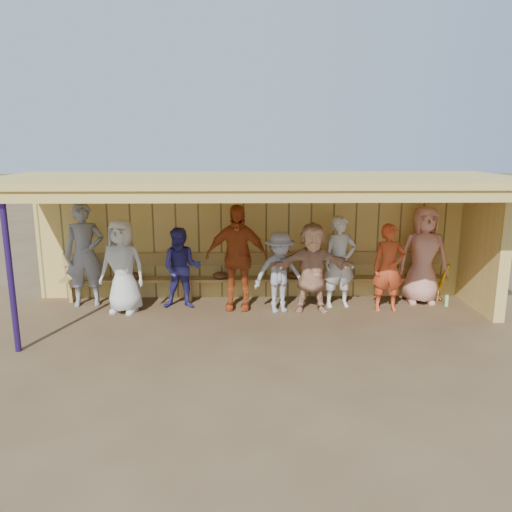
# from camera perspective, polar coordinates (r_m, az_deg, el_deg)

# --- Properties ---
(ground) EXTENTS (90.00, 90.00, 0.00)m
(ground) POSITION_cam_1_polar(r_m,az_deg,el_deg) (8.98, 0.05, -7.04)
(ground) COLOR brown
(ground) RESTS_ON ground
(player_a) EXTENTS (0.80, 0.60, 1.98)m
(player_a) POSITION_cam_1_polar(r_m,az_deg,el_deg) (9.95, -18.98, 0.15)
(player_a) COLOR gray
(player_a) RESTS_ON ground
(player_b) EXTENTS (0.94, 0.72, 1.73)m
(player_b) POSITION_cam_1_polar(r_m,az_deg,el_deg) (9.36, -15.01, -1.15)
(player_b) COLOR silver
(player_b) RESTS_ON ground
(player_c) EXTENTS (0.75, 0.59, 1.53)m
(player_c) POSITION_cam_1_polar(r_m,az_deg,el_deg) (9.41, -8.51, -1.40)
(player_c) COLOR navy
(player_c) RESTS_ON ground
(player_d) EXTENTS (1.19, 0.58, 1.97)m
(player_d) POSITION_cam_1_polar(r_m,az_deg,el_deg) (9.22, -2.23, -0.14)
(player_d) COLOR #B5491C
(player_d) RESTS_ON ground
(player_e) EXTENTS (1.07, 0.77, 1.49)m
(player_e) POSITION_cam_1_polar(r_m,az_deg,el_deg) (9.10, 2.71, -1.88)
(player_e) COLOR #939199
(player_e) RESTS_ON ground
(player_f) EXTENTS (1.55, 0.51, 1.66)m
(player_f) POSITION_cam_1_polar(r_m,az_deg,el_deg) (9.14, 6.43, -1.33)
(player_f) COLOR tan
(player_f) RESTS_ON ground
(player_g) EXTENTS (0.60, 0.40, 1.63)m
(player_g) POSITION_cam_1_polar(r_m,az_deg,el_deg) (9.45, 14.91, -1.32)
(player_g) COLOR #D14A21
(player_g) RESTS_ON ground
(player_h) EXTENTS (0.97, 0.68, 1.90)m
(player_h) POSITION_cam_1_polar(r_m,az_deg,el_deg) (10.09, 18.59, 0.09)
(player_h) COLOR tan
(player_h) RESTS_ON ground
(player_extra) EXTENTS (0.68, 0.49, 1.74)m
(player_extra) POSITION_cam_1_polar(r_m,az_deg,el_deg) (9.48, 9.52, -0.67)
(player_extra) COLOR silver
(player_extra) RESTS_ON ground
(dugout_structure) EXTENTS (8.80, 3.20, 2.50)m
(dugout_structure) POSITION_cam_1_polar(r_m,az_deg,el_deg) (9.25, 2.37, 4.37)
(dugout_structure) COLOR #E2BE60
(dugout_structure) RESTS_ON ground
(bench) EXTENTS (7.60, 0.34, 0.93)m
(bench) POSITION_cam_1_polar(r_m,az_deg,el_deg) (9.89, -0.10, -1.98)
(bench) COLOR tan
(bench) RESTS_ON ground
(dugout_equipment) EXTENTS (6.23, 0.62, 0.80)m
(dugout_equipment) POSITION_cam_1_polar(r_m,az_deg,el_deg) (9.78, 0.19, -2.39)
(dugout_equipment) COLOR yellow
(dugout_equipment) RESTS_ON ground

